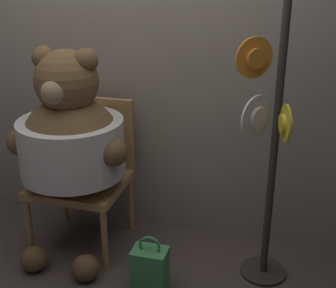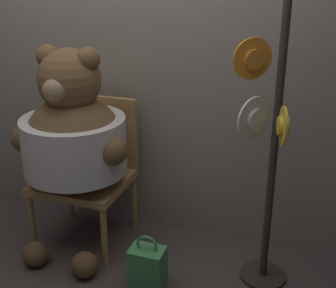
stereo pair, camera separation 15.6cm
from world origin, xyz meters
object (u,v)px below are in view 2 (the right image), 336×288
object	(u,v)px
hat_display_rack	(267,158)
chair	(89,166)
teddy_bear	(73,139)
handbag_on_ground	(147,267)

from	to	relation	value
hat_display_rack	chair	bearing A→B (deg)	171.93
chair	teddy_bear	distance (m)	0.32
chair	teddy_bear	xyz separation A→B (m)	(0.01, -0.18, 0.26)
teddy_bear	hat_display_rack	size ratio (longest dim) A/B	0.79
teddy_bear	handbag_on_ground	distance (m)	0.90
hat_display_rack	handbag_on_ground	size ratio (longest dim) A/B	4.87
teddy_bear	hat_display_rack	xyz separation A→B (m)	(1.18, 0.01, 0.03)
chair	hat_display_rack	world-z (taller)	hat_display_rack
hat_display_rack	handbag_on_ground	bearing A→B (deg)	-157.38
chair	hat_display_rack	distance (m)	1.23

